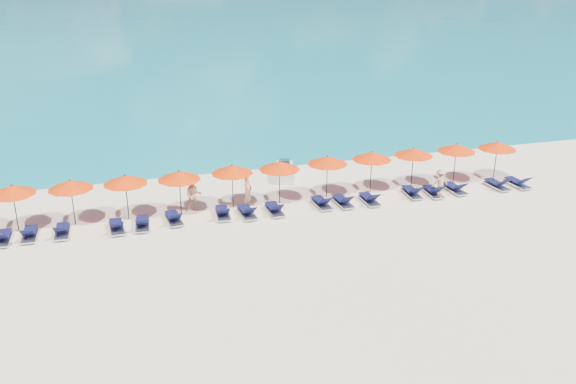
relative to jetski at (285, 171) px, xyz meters
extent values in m
plane|color=beige|center=(-1.32, -8.18, -0.37)|extent=(1400.00, 1400.00, 0.00)
cube|color=silver|center=(0.01, 0.02, -0.05)|extent=(1.51, 2.65, 0.57)
cube|color=black|center=(-0.04, -0.18, 0.36)|extent=(0.76, 1.13, 0.36)
cylinder|color=black|center=(0.16, 0.63, 0.52)|extent=(0.57, 0.20, 0.06)
imported|color=tan|center=(-2.95, -3.52, 0.38)|extent=(0.65, 0.62, 1.50)
imported|color=tan|center=(-5.65, -3.40, 0.47)|extent=(0.88, 0.59, 1.67)
imported|color=tan|center=(7.13, -4.72, 0.34)|extent=(0.92, 0.46, 1.41)
cylinder|color=black|center=(-13.81, -3.48, 0.73)|extent=(0.05, 0.05, 2.20)
cone|color=red|center=(-13.81, -3.48, 1.65)|extent=(2.10, 2.10, 0.42)
sphere|color=black|center=(-13.81, -3.48, 1.87)|extent=(0.08, 0.08, 0.08)
cylinder|color=black|center=(-11.30, -3.50, 0.73)|extent=(0.05, 0.05, 2.20)
cone|color=red|center=(-11.30, -3.50, 1.65)|extent=(2.10, 2.10, 0.42)
sphere|color=black|center=(-11.30, -3.50, 1.87)|extent=(0.08, 0.08, 0.08)
cylinder|color=black|center=(-8.83, -3.53, 0.73)|extent=(0.05, 0.05, 2.20)
cone|color=red|center=(-8.83, -3.53, 1.65)|extent=(2.10, 2.10, 0.42)
sphere|color=black|center=(-8.83, -3.53, 1.87)|extent=(0.08, 0.08, 0.08)
cylinder|color=black|center=(-6.32, -3.64, 0.73)|extent=(0.05, 0.05, 2.20)
cone|color=red|center=(-6.32, -3.64, 1.65)|extent=(2.10, 2.10, 0.42)
sphere|color=black|center=(-6.32, -3.64, 1.87)|extent=(0.08, 0.08, 0.08)
cylinder|color=black|center=(-3.70, -3.46, 0.73)|extent=(0.05, 0.05, 2.20)
cone|color=red|center=(-3.70, -3.46, 1.65)|extent=(2.10, 2.10, 0.42)
sphere|color=black|center=(-3.70, -3.46, 1.87)|extent=(0.08, 0.08, 0.08)
cylinder|color=black|center=(-1.31, -3.56, 0.73)|extent=(0.05, 0.05, 2.20)
cone|color=red|center=(-1.31, -3.56, 1.65)|extent=(2.10, 2.10, 0.42)
sphere|color=black|center=(-1.31, -3.56, 1.87)|extent=(0.08, 0.08, 0.08)
cylinder|color=black|center=(1.29, -3.43, 0.73)|extent=(0.05, 0.05, 2.20)
cone|color=red|center=(1.29, -3.43, 1.65)|extent=(2.10, 2.10, 0.42)
sphere|color=black|center=(1.29, -3.43, 1.87)|extent=(0.08, 0.08, 0.08)
cylinder|color=black|center=(3.77, -3.38, 0.73)|extent=(0.05, 0.05, 2.20)
cone|color=red|center=(3.77, -3.38, 1.65)|extent=(2.10, 2.10, 0.42)
sphere|color=black|center=(3.77, -3.38, 1.87)|extent=(0.08, 0.08, 0.08)
cylinder|color=black|center=(6.16, -3.38, 0.73)|extent=(0.05, 0.05, 2.20)
cone|color=red|center=(6.16, -3.38, 1.65)|extent=(2.10, 2.10, 0.42)
sphere|color=black|center=(6.16, -3.38, 1.87)|extent=(0.08, 0.08, 0.08)
cylinder|color=black|center=(8.74, -3.36, 0.73)|extent=(0.05, 0.05, 2.20)
cone|color=red|center=(8.74, -3.36, 1.65)|extent=(2.10, 2.10, 0.42)
sphere|color=black|center=(8.74, -3.36, 1.87)|extent=(0.08, 0.08, 0.08)
cylinder|color=black|center=(11.14, -3.58, 0.73)|extent=(0.05, 0.05, 2.20)
cone|color=red|center=(11.14, -3.58, 1.65)|extent=(2.10, 2.10, 0.42)
sphere|color=black|center=(11.14, -3.58, 1.87)|extent=(0.08, 0.08, 0.08)
cube|color=silver|center=(-14.33, -4.63, -0.23)|extent=(0.68, 1.72, 0.06)
cube|color=#0C0E35|center=(-14.32, -4.38, -0.07)|extent=(0.59, 1.12, 0.04)
cube|color=#0C0E35|center=(-14.35, -5.18, 0.18)|extent=(0.57, 0.56, 0.43)
cube|color=silver|center=(-13.23, -4.51, -0.23)|extent=(0.69, 1.72, 0.06)
cube|color=#0C0E35|center=(-13.22, -4.26, -0.07)|extent=(0.59, 1.12, 0.04)
cube|color=#0C0E35|center=(-13.25, -5.06, 0.18)|extent=(0.57, 0.56, 0.43)
cube|color=silver|center=(-11.84, -4.59, -0.23)|extent=(0.68, 1.72, 0.06)
cube|color=#0C0E35|center=(-11.83, -4.34, -0.07)|extent=(0.59, 1.12, 0.04)
cube|color=#0C0E35|center=(-11.86, -5.14, 0.18)|extent=(0.57, 0.56, 0.43)
cube|color=silver|center=(-9.43, -4.77, -0.23)|extent=(0.71, 1.73, 0.06)
cube|color=#0C0E35|center=(-9.45, -4.52, -0.07)|extent=(0.61, 1.13, 0.04)
cube|color=#0C0E35|center=(-9.40, -5.32, 0.18)|extent=(0.58, 0.57, 0.43)
cube|color=silver|center=(-8.28, -4.75, -0.23)|extent=(0.75, 1.74, 0.06)
cube|color=#0C0E35|center=(-8.26, -4.50, -0.07)|extent=(0.63, 1.14, 0.04)
cube|color=#0C0E35|center=(-8.32, -5.30, 0.18)|extent=(0.59, 0.58, 0.43)
cube|color=silver|center=(-6.79, -4.54, -0.23)|extent=(0.78, 1.75, 0.06)
cube|color=#0C0E35|center=(-6.81, -4.29, -0.07)|extent=(0.65, 1.15, 0.04)
cube|color=#0C0E35|center=(-6.74, -5.08, 0.18)|extent=(0.60, 0.59, 0.43)
cube|color=silver|center=(-4.43, -4.53, -0.23)|extent=(0.74, 1.74, 0.06)
cube|color=#0C0E35|center=(-4.41, -4.28, -0.07)|extent=(0.62, 1.14, 0.04)
cube|color=#0C0E35|center=(-4.47, -5.08, 0.18)|extent=(0.59, 0.57, 0.43)
cube|color=silver|center=(-3.28, -4.78, -0.23)|extent=(0.75, 1.74, 0.06)
cube|color=#0C0E35|center=(-3.30, -4.53, -0.07)|extent=(0.63, 1.14, 0.04)
cube|color=#0C0E35|center=(-3.24, -5.33, 0.18)|extent=(0.59, 0.58, 0.43)
cube|color=silver|center=(-1.91, -4.79, -0.23)|extent=(0.67, 1.72, 0.06)
cube|color=#0C0E35|center=(-1.92, -4.54, -0.07)|extent=(0.59, 1.12, 0.04)
cube|color=#0C0E35|center=(-1.89, -5.34, 0.18)|extent=(0.57, 0.55, 0.43)
cube|color=silver|center=(0.59, -4.63, -0.23)|extent=(0.72, 1.73, 0.06)
cube|color=#0C0E35|center=(0.57, -4.38, -0.07)|extent=(0.61, 1.13, 0.04)
cube|color=#0C0E35|center=(0.62, -5.18, 0.18)|extent=(0.58, 0.57, 0.43)
cube|color=silver|center=(1.68, -4.75, -0.23)|extent=(0.73, 1.74, 0.06)
cube|color=#0C0E35|center=(1.66, -4.50, -0.07)|extent=(0.62, 1.13, 0.04)
cube|color=#0C0E35|center=(1.71, -5.30, 0.18)|extent=(0.58, 0.57, 0.43)
cube|color=silver|center=(3.09, -4.85, -0.23)|extent=(0.65, 1.71, 0.06)
cube|color=#0C0E35|center=(3.08, -4.60, -0.07)|extent=(0.57, 1.11, 0.04)
cube|color=#0C0E35|center=(3.10, -5.40, 0.18)|extent=(0.56, 0.55, 0.43)
cube|color=silver|center=(5.60, -4.57, -0.23)|extent=(0.72, 1.73, 0.06)
cube|color=#0C0E35|center=(5.62, -4.32, -0.07)|extent=(0.61, 1.13, 0.04)
cube|color=#0C0E35|center=(5.57, -5.12, 0.18)|extent=(0.58, 0.57, 0.43)
cube|color=silver|center=(6.72, -4.77, -0.23)|extent=(0.69, 1.73, 0.06)
cube|color=#0C0E35|center=(6.73, -4.52, -0.07)|extent=(0.60, 1.12, 0.04)
cube|color=#0C0E35|center=(6.70, -5.32, 0.18)|extent=(0.57, 0.56, 0.43)
cube|color=silver|center=(8.06, -4.70, -0.23)|extent=(0.73, 1.74, 0.06)
cube|color=#0C0E35|center=(8.04, -4.45, -0.07)|extent=(0.62, 1.13, 0.04)
cube|color=#0C0E35|center=(8.10, -5.24, 0.18)|extent=(0.58, 0.57, 0.43)
cube|color=silver|center=(10.54, -4.81, -0.23)|extent=(0.79, 1.75, 0.06)
cube|color=#0C0E35|center=(10.52, -4.56, -0.07)|extent=(0.66, 1.15, 0.04)
cube|color=#0C0E35|center=(10.60, -5.35, 0.18)|extent=(0.60, 0.59, 0.43)
cube|color=silver|center=(11.78, -4.88, -0.23)|extent=(0.77, 1.75, 0.06)
cube|color=#0C0E35|center=(11.75, -4.63, -0.07)|extent=(0.65, 1.15, 0.04)
cube|color=#0C0E35|center=(11.83, -5.42, 0.18)|extent=(0.60, 0.58, 0.43)
camera|label=1|loc=(-9.29, -32.84, 12.07)|focal=40.00mm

